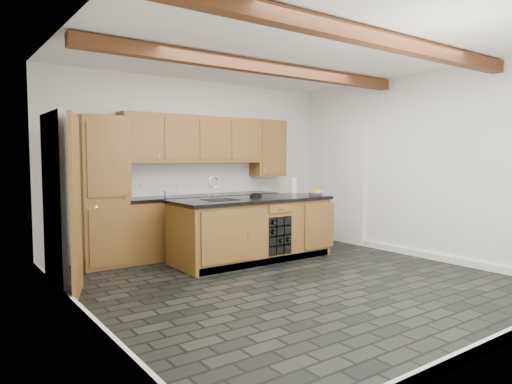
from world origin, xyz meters
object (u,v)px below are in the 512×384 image
(island, at_px, (253,229))
(fruit_bowl, at_px, (315,194))
(paper_towel, at_px, (294,186))
(kitchen_scale, at_px, (256,195))

(island, distance_m, fruit_bowl, 1.20)
(island, bearing_deg, paper_towel, 18.14)
(fruit_bowl, bearing_deg, paper_towel, 86.05)
(island, height_order, paper_towel, paper_towel)
(kitchen_scale, xyz_separation_m, paper_towel, (0.94, 0.21, 0.10))
(kitchen_scale, distance_m, fruit_bowl, 0.98)
(fruit_bowl, xyz_separation_m, paper_towel, (0.04, 0.58, 0.10))
(fruit_bowl, distance_m, paper_towel, 0.59)
(kitchen_scale, height_order, paper_towel, paper_towel)
(fruit_bowl, height_order, paper_towel, paper_towel)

